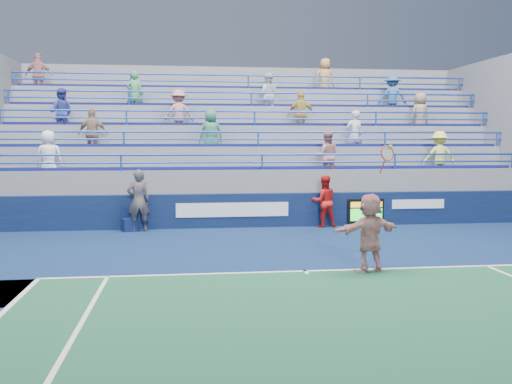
{
  "coord_description": "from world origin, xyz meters",
  "views": [
    {
      "loc": [
        -2.53,
        -11.68,
        2.75
      ],
      "look_at": [
        -0.73,
        2.5,
        1.5
      ],
      "focal_mm": 40.0,
      "sensor_mm": 36.0,
      "label": 1
    }
  ],
  "objects": [
    {
      "name": "tennis_player",
      "position": [
        1.36,
        -0.16,
        0.85
      ],
      "size": [
        1.64,
        0.94,
        2.7
      ],
      "color": "silver",
      "rests_on": "ground"
    },
    {
      "name": "serve_speed_board",
      "position": [
        3.41,
        6.38,
        0.45
      ],
      "size": [
        1.29,
        0.21,
        0.89
      ],
      "color": "black",
      "rests_on": "ground"
    },
    {
      "name": "sponsor_wall",
      "position": [
        0.0,
        6.5,
        0.55
      ],
      "size": [
        18.0,
        0.32,
        1.1
      ],
      "color": "#091536",
      "rests_on": "ground"
    },
    {
      "name": "judge_chair",
      "position": [
        -4.23,
        6.09,
        0.24
      ],
      "size": [
        0.54,
        0.55,
        0.73
      ],
      "color": "#0D1942",
      "rests_on": "ground"
    },
    {
      "name": "bleacher_stand",
      "position": [
        -0.0,
        10.27,
        1.55
      ],
      "size": [
        18.0,
        5.6,
        6.13
      ],
      "color": "slate",
      "rests_on": "ground"
    },
    {
      "name": "ground",
      "position": [
        0.0,
        0.0,
        0.0
      ],
      "size": [
        120.0,
        120.0,
        0.0
      ],
      "primitive_type": "plane",
      "color": "#333538"
    },
    {
      "name": "ball_girl",
      "position": [
        1.96,
        6.23,
        0.84
      ],
      "size": [
        0.84,
        0.66,
        1.68
      ],
      "primitive_type": "imported",
      "rotation": [
        0.0,
        0.0,
        3.17
      ],
      "color": "red",
      "rests_on": "ground"
    },
    {
      "name": "line_judge",
      "position": [
        -3.93,
        6.01,
        0.96
      ],
      "size": [
        0.78,
        0.59,
        1.92
      ],
      "primitive_type": "imported",
      "rotation": [
        0.0,
        0.0,
        3.33
      ],
      "color": "#131534",
      "rests_on": "ground"
    }
  ]
}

